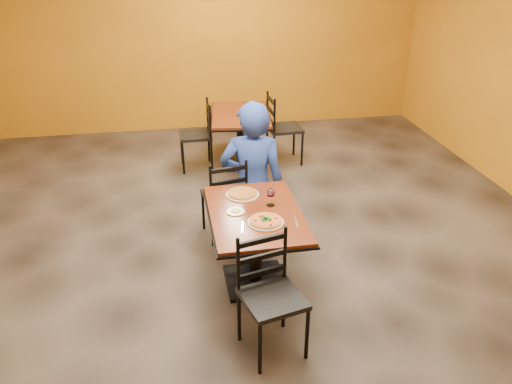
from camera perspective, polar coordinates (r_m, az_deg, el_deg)
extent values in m
cube|color=black|center=(5.44, -1.01, -6.69)|extent=(7.00, 8.00, 0.01)
cube|color=#C77D16|center=(8.65, -5.61, 16.52)|extent=(7.00, 0.01, 3.00)
cube|color=maroon|center=(4.63, -0.08, -2.40)|extent=(0.80, 1.20, 0.03)
cube|color=black|center=(4.65, -0.08, -2.67)|extent=(0.83, 1.23, 0.02)
cylinder|color=black|center=(4.82, -0.07, -6.20)|extent=(0.12, 0.12, 0.66)
cube|color=black|center=(5.02, -0.07, -9.57)|extent=(0.55, 0.55, 0.04)
cube|color=maroon|center=(7.23, -1.70, 8.40)|extent=(0.90, 1.23, 0.03)
cube|color=black|center=(7.23, -1.70, 8.22)|extent=(0.93, 1.27, 0.02)
cylinder|color=black|center=(7.35, -1.67, 5.70)|extent=(0.12, 0.12, 0.66)
cube|color=black|center=(7.48, -1.63, 3.18)|extent=(0.59, 0.59, 0.04)
imported|color=navy|center=(5.56, -0.39, 2.67)|extent=(0.77, 0.59, 1.46)
cylinder|color=white|center=(4.47, 1.06, -3.28)|extent=(0.31, 0.31, 0.01)
cylinder|color=maroon|center=(4.46, 1.06, -3.10)|extent=(0.28, 0.28, 0.02)
cylinder|color=white|center=(4.93, -1.48, -0.28)|extent=(0.31, 0.31, 0.01)
cylinder|color=#B37C22|center=(4.92, -1.48, -0.11)|extent=(0.28, 0.28, 0.02)
cylinder|color=white|center=(4.63, -2.22, -2.14)|extent=(0.16, 0.16, 0.01)
cylinder|color=tan|center=(4.63, -2.22, -2.05)|extent=(0.09, 0.09, 0.01)
cube|color=silver|center=(4.40, -1.50, -3.84)|extent=(0.05, 0.19, 0.00)
cube|color=silver|center=(4.50, 4.41, -3.21)|extent=(0.04, 0.21, 0.00)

